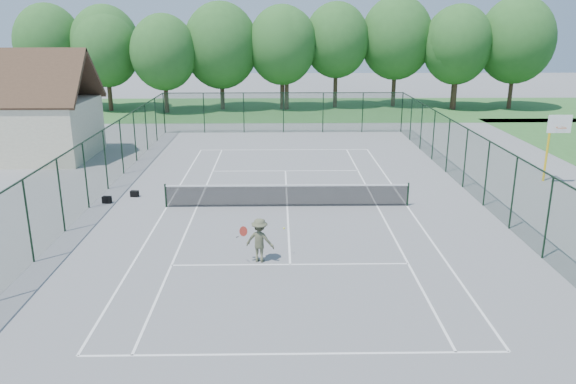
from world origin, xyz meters
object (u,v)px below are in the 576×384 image
(sports_bag_a, at_px, (107,200))
(basketball_goal, at_px, (554,135))
(tennis_player, at_px, (260,240))
(tennis_net, at_px, (287,194))

(sports_bag_a, bearing_deg, basketball_goal, 14.13)
(basketball_goal, distance_m, sports_bag_a, 22.35)
(sports_bag_a, distance_m, tennis_player, 9.98)
(tennis_net, distance_m, tennis_player, 6.18)
(basketball_goal, bearing_deg, tennis_player, -146.64)
(basketball_goal, bearing_deg, sports_bag_a, -172.42)
(tennis_net, xyz_separation_m, sports_bag_a, (-8.38, 0.67, -0.42))
(tennis_net, height_order, tennis_player, tennis_player)
(basketball_goal, bearing_deg, tennis_net, -165.24)
(basketball_goal, xyz_separation_m, tennis_player, (-14.70, -9.68, -1.78))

